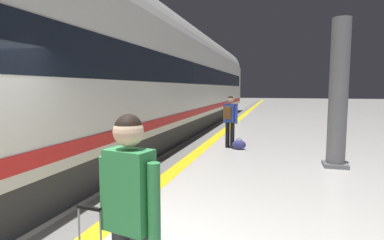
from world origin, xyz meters
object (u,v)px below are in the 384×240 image
at_px(traveller_foreground, 130,211).
at_px(platform_pillar, 338,97).
at_px(passenger_near, 230,117).
at_px(duffel_bag_near, 239,145).
at_px(high_speed_train, 155,73).

height_order(traveller_foreground, platform_pillar, platform_pillar).
distance_m(passenger_near, duffel_bag_near, 0.93).
relative_size(high_speed_train, platform_pillar, 9.14).
bearing_deg(traveller_foreground, high_speed_train, 110.88).
bearing_deg(platform_pillar, traveller_foreground, -111.98).
xyz_separation_m(passenger_near, platform_pillar, (2.88, -1.72, 0.72)).
distance_m(passenger_near, platform_pillar, 3.43).
xyz_separation_m(high_speed_train, traveller_foreground, (3.48, -9.13, -1.49)).
xyz_separation_m(high_speed_train, passenger_near, (3.07, -1.27, -1.50)).
xyz_separation_m(high_speed_train, platform_pillar, (5.96, -2.99, -0.78)).
distance_m(high_speed_train, duffel_bag_near, 4.38).
bearing_deg(high_speed_train, traveller_foreground, -69.12).
bearing_deg(high_speed_train, passenger_near, -22.42).
bearing_deg(passenger_near, traveller_foreground, -87.03).
bearing_deg(high_speed_train, platform_pillar, -26.66).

